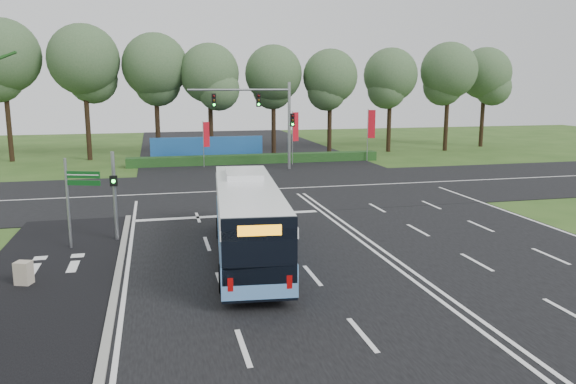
# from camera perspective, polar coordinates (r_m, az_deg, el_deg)

# --- Properties ---
(ground) EXTENTS (120.00, 120.00, 0.00)m
(ground) POSITION_cam_1_polar(r_m,az_deg,el_deg) (25.94, 6.49, -4.40)
(ground) COLOR #2B4B19
(ground) RESTS_ON ground
(road_main) EXTENTS (20.00, 120.00, 0.04)m
(road_main) POSITION_cam_1_polar(r_m,az_deg,el_deg) (25.93, 6.49, -4.35)
(road_main) COLOR black
(road_main) RESTS_ON ground
(road_cross) EXTENTS (120.00, 14.00, 0.05)m
(road_cross) POSITION_cam_1_polar(r_m,az_deg,el_deg) (37.15, 0.20, 0.36)
(road_cross) COLOR black
(road_cross) RESTS_ON ground
(bike_path) EXTENTS (5.00, 18.00, 0.06)m
(bike_path) POSITION_cam_1_polar(r_m,az_deg,el_deg) (21.93, -23.15, -8.01)
(bike_path) COLOR black
(bike_path) RESTS_ON ground
(kerb_strip) EXTENTS (0.25, 18.00, 0.12)m
(kerb_strip) POSITION_cam_1_polar(r_m,az_deg,el_deg) (21.63, -16.83, -7.76)
(kerb_strip) COLOR gray
(kerb_strip) RESTS_ON ground
(city_bus) EXTENTS (3.40, 11.29, 3.19)m
(city_bus) POSITION_cam_1_polar(r_m,az_deg,el_deg) (21.99, -4.12, -2.81)
(city_bus) COLOR #5589C6
(city_bus) RESTS_ON ground
(pedestrian_signal) EXTENTS (0.32, 0.44, 3.96)m
(pedestrian_signal) POSITION_cam_1_polar(r_m,az_deg,el_deg) (25.53, -17.21, -0.08)
(pedestrian_signal) COLOR gray
(pedestrian_signal) RESTS_ON ground
(street_sign) EXTENTS (1.43, 0.55, 3.84)m
(street_sign) POSITION_cam_1_polar(r_m,az_deg,el_deg) (24.69, -20.83, -0.03)
(street_sign) COLOR gray
(street_sign) RESTS_ON ground
(utility_cabinet) EXTENTS (0.63, 0.58, 0.86)m
(utility_cabinet) POSITION_cam_1_polar(r_m,az_deg,el_deg) (21.40, -25.27, -7.52)
(utility_cabinet) COLOR #ADA08B
(utility_cabinet) RESTS_ON ground
(banner_flag_left) EXTENTS (0.56, 0.18, 3.85)m
(banner_flag_left) POSITION_cam_1_polar(r_m,az_deg,el_deg) (47.09, -8.36, 5.55)
(banner_flag_left) COLOR gray
(banner_flag_left) RESTS_ON ground
(banner_flag_mid) EXTENTS (0.63, 0.32, 4.58)m
(banner_flag_mid) POSITION_cam_1_polar(r_m,az_deg,el_deg) (48.19, 0.69, 6.32)
(banner_flag_mid) COLOR gray
(banner_flag_mid) RESTS_ON ground
(banner_flag_right) EXTENTS (0.67, 0.25, 4.69)m
(banner_flag_right) POSITION_cam_1_polar(r_m,az_deg,el_deg) (50.91, 8.38, 6.52)
(banner_flag_right) COLOR gray
(banner_flag_right) RESTS_ON ground
(traffic_light_gantry) EXTENTS (8.41, 0.28, 7.00)m
(traffic_light_gantry) POSITION_cam_1_polar(r_m,az_deg,el_deg) (44.93, -2.12, 8.13)
(traffic_light_gantry) COLOR gray
(traffic_light_gantry) RESTS_ON ground
(hedge) EXTENTS (22.00, 1.20, 0.80)m
(hedge) POSITION_cam_1_polar(r_m,az_deg,el_deg) (49.18, -3.24, 3.37)
(hedge) COLOR #133614
(hedge) RESTS_ON ground
(blue_hoarding) EXTENTS (10.00, 0.30, 2.20)m
(blue_hoarding) POSITION_cam_1_polar(r_m,az_deg,el_deg) (51.03, -8.19, 4.34)
(blue_hoarding) COLOR #1B5196
(blue_hoarding) RESTS_ON ground
(eucalyptus_row) EXTENTS (54.08, 8.39, 12.51)m
(eucalyptus_row) POSITION_cam_1_polar(r_m,az_deg,el_deg) (54.75, -3.76, 12.41)
(eucalyptus_row) COLOR black
(eucalyptus_row) RESTS_ON ground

